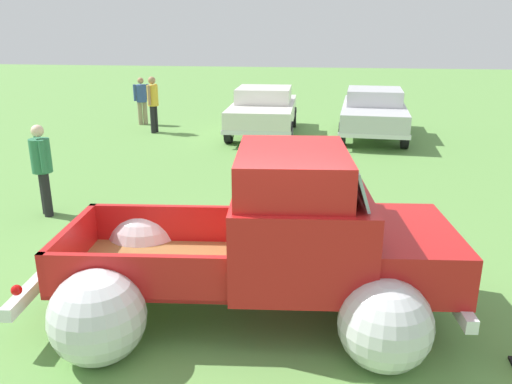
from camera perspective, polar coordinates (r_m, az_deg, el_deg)
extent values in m
plane|color=#609347|center=(6.06, -1.59, -13.16)|extent=(80.00, 80.00, 0.00)
cylinder|color=black|center=(6.73, 11.43, -6.59)|extent=(0.78, 0.30, 0.76)
cylinder|color=silver|center=(6.73, 11.43, -6.59)|extent=(0.36, 0.27, 0.34)
cylinder|color=black|center=(5.22, 14.27, -14.49)|extent=(0.78, 0.30, 0.76)
cylinder|color=silver|center=(5.22, 14.27, -14.49)|extent=(0.36, 0.27, 0.34)
cylinder|color=black|center=(6.87, -12.46, -6.13)|extent=(0.78, 0.30, 0.76)
cylinder|color=silver|center=(6.87, -12.46, -6.13)|extent=(0.36, 0.27, 0.34)
cylinder|color=black|center=(5.40, -17.20, -13.56)|extent=(0.78, 0.30, 0.76)
cylinder|color=silver|center=(5.40, -17.20, -13.56)|extent=(0.36, 0.27, 0.34)
sphere|color=silver|center=(6.89, -12.38, -5.50)|extent=(1.05, 1.05, 0.96)
sphere|color=silver|center=(5.33, -17.44, -13.28)|extent=(1.05, 1.05, 0.96)
cube|color=olive|center=(5.94, -10.91, -8.25)|extent=(2.20, 1.74, 0.04)
cube|color=red|center=(6.50, -9.58, -3.62)|extent=(2.05, 0.29, 0.50)
cube|color=red|center=(5.21, -12.88, -9.47)|extent=(2.05, 0.29, 0.50)
cube|color=red|center=(5.70, -1.31, -6.53)|extent=(0.24, 1.54, 0.50)
cube|color=red|center=(6.15, -20.04, -5.79)|extent=(0.24, 1.54, 0.50)
cube|color=red|center=(5.61, 4.98, -4.53)|extent=(1.62, 1.84, 0.95)
cube|color=red|center=(5.38, 4.11, 2.40)|extent=(1.30, 1.65, 0.45)
cube|color=#8CADB7|center=(5.44, 10.92, 2.08)|extent=(0.30, 1.47, 0.38)
cube|color=red|center=(5.83, 15.36, -6.38)|extent=(1.41, 1.74, 0.55)
sphere|color=silver|center=(6.74, 11.41, -6.18)|extent=(1.01, 1.01, 0.92)
sphere|color=silver|center=(5.17, 14.37, -14.29)|extent=(1.01, 1.01, 0.92)
cube|color=silver|center=(6.40, -22.30, -8.19)|extent=(0.32, 1.98, 0.14)
cube|color=silver|center=(6.11, 20.11, -9.17)|extent=(0.32, 1.98, 0.14)
sphere|color=red|center=(6.97, -19.55, -4.10)|extent=(0.12, 0.12, 0.11)
sphere|color=red|center=(5.67, -25.41, -9.97)|extent=(0.12, 0.12, 0.11)
cylinder|color=black|center=(14.45, 3.78, 6.67)|extent=(0.22, 0.67, 0.66)
cylinder|color=silver|center=(14.45, 3.78, 6.67)|extent=(0.22, 0.30, 0.30)
cylinder|color=black|center=(14.63, -3.10, 6.82)|extent=(0.22, 0.67, 0.66)
cylinder|color=silver|center=(14.63, -3.10, 6.82)|extent=(0.22, 0.30, 0.30)
cylinder|color=black|center=(17.14, 4.21, 8.43)|extent=(0.22, 0.67, 0.66)
cylinder|color=silver|center=(17.14, 4.21, 8.43)|extent=(0.22, 0.30, 0.30)
cylinder|color=black|center=(17.29, -1.62, 8.55)|extent=(0.22, 0.67, 0.66)
cylinder|color=silver|center=(17.29, -1.62, 8.55)|extent=(0.22, 0.30, 0.30)
cube|color=silver|center=(15.79, 0.85, 9.04)|extent=(2.02, 4.34, 0.55)
cube|color=silver|center=(15.89, 0.91, 10.92)|extent=(1.69, 1.86, 0.45)
cube|color=silver|center=(17.89, 1.49, 9.26)|extent=(1.92, 0.17, 0.12)
cube|color=silver|center=(13.78, 0.00, 6.66)|extent=(1.92, 0.17, 0.12)
cylinder|color=black|center=(14.53, 16.45, 6.04)|extent=(0.24, 0.67, 0.66)
cylinder|color=silver|center=(14.53, 16.45, 6.04)|extent=(0.23, 0.31, 0.30)
cylinder|color=black|center=(14.48, 9.70, 6.48)|extent=(0.24, 0.67, 0.66)
cylinder|color=silver|center=(14.48, 9.70, 6.48)|extent=(0.23, 0.31, 0.30)
cylinder|color=black|center=(17.28, 15.77, 7.89)|extent=(0.24, 0.67, 0.66)
cylinder|color=silver|center=(17.28, 15.77, 7.89)|extent=(0.23, 0.31, 0.30)
cylinder|color=black|center=(17.24, 10.08, 8.26)|extent=(0.24, 0.67, 0.66)
cylinder|color=silver|center=(17.24, 10.08, 8.26)|extent=(0.23, 0.31, 0.30)
cube|color=silver|center=(15.79, 13.10, 8.59)|extent=(2.05, 4.47, 0.55)
cube|color=silver|center=(15.90, 13.21, 10.46)|extent=(1.68, 1.92, 0.45)
cube|color=silver|center=(17.96, 12.93, 8.85)|extent=(1.88, 0.20, 0.12)
cube|color=silver|center=(13.72, 13.17, 6.15)|extent=(1.88, 0.20, 0.12)
cylinder|color=black|center=(9.49, -22.54, -0.30)|extent=(0.21, 0.21, 0.78)
cylinder|color=black|center=(9.65, -22.73, -0.03)|extent=(0.21, 0.21, 0.78)
cylinder|color=#2D724C|center=(9.39, -23.13, 3.79)|extent=(0.48, 0.48, 0.58)
cylinder|color=#2D724C|center=(9.18, -22.91, 3.70)|extent=(0.13, 0.13, 0.56)
cylinder|color=#2D724C|center=(9.60, -23.38, 4.22)|extent=(0.13, 0.13, 0.56)
sphere|color=beige|center=(9.31, -23.45, 6.34)|extent=(0.30, 0.30, 0.21)
cylinder|color=gray|center=(17.97, -12.93, 8.65)|extent=(0.20, 0.20, 0.77)
cylinder|color=gray|center=(18.00, -12.39, 8.69)|extent=(0.20, 0.20, 0.77)
cylinder|color=#334C8C|center=(17.89, -12.81, 10.80)|extent=(0.46, 0.46, 0.58)
cylinder|color=#334C8C|center=(17.86, -13.53, 10.83)|extent=(0.12, 0.12, 0.55)
cylinder|color=#334C8C|center=(17.92, -12.11, 10.95)|extent=(0.12, 0.12, 0.55)
sphere|color=#A87A56|center=(17.85, -12.90, 12.15)|extent=(0.28, 0.28, 0.21)
cylinder|color=black|center=(16.35, -11.57, 8.00)|extent=(0.17, 0.17, 0.85)
cylinder|color=black|center=(16.50, -11.28, 8.10)|extent=(0.17, 0.17, 0.85)
cylinder|color=gold|center=(16.32, -11.58, 10.62)|extent=(0.39, 0.39, 0.64)
cylinder|color=#A87A56|center=(16.13, -11.97, 10.62)|extent=(0.10, 0.10, 0.61)
cylinder|color=gold|center=(16.51, -11.22, 10.83)|extent=(0.10, 0.10, 0.61)
sphere|color=#A87A56|center=(16.27, -11.69, 12.23)|extent=(0.26, 0.26, 0.23)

